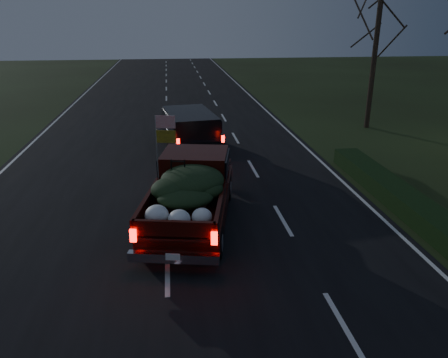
{
  "coord_description": "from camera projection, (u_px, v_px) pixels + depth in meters",
  "views": [
    {
      "loc": [
        0.24,
        -9.53,
        5.98
      ],
      "look_at": [
        1.8,
        2.98,
        1.3
      ],
      "focal_mm": 35.0,
      "sensor_mm": 36.0,
      "label": 1
    }
  ],
  "objects": [
    {
      "name": "ground",
      "position": [
        167.0,
        272.0,
        10.92
      ],
      "size": [
        120.0,
        120.0,
        0.0
      ],
      "primitive_type": "plane",
      "color": "black",
      "rests_on": "ground"
    },
    {
      "name": "road_asphalt",
      "position": [
        167.0,
        271.0,
        10.92
      ],
      "size": [
        14.0,
        120.0,
        0.02
      ],
      "primitive_type": "cube",
      "color": "black",
      "rests_on": "ground"
    },
    {
      "name": "hedge_row",
      "position": [
        402.0,
        199.0,
        14.52
      ],
      "size": [
        1.0,
        10.0,
        0.6
      ],
      "primitive_type": "cube",
      "color": "black",
      "rests_on": "ground"
    },
    {
      "name": "bare_tree_far",
      "position": [
        377.0,
        32.0,
        23.47
      ],
      "size": [
        3.6,
        3.6,
        7.0
      ],
      "color": "black",
      "rests_on": "ground"
    },
    {
      "name": "pickup_truck",
      "position": [
        191.0,
        188.0,
        13.21
      ],
      "size": [
        3.21,
        5.99,
        2.98
      ],
      "rotation": [
        0.0,
        0.0,
        -0.2
      ],
      "color": "#330B07",
      "rests_on": "ground"
    },
    {
      "name": "lead_suv",
      "position": [
        190.0,
        127.0,
        20.65
      ],
      "size": [
        2.89,
        5.44,
        1.49
      ],
      "rotation": [
        0.0,
        0.0,
        0.15
      ],
      "color": "black",
      "rests_on": "ground"
    }
  ]
}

